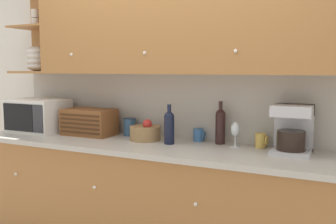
% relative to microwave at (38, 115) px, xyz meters
% --- Properties ---
extents(wall_back, '(5.62, 0.06, 2.60)m').
position_rel_microwave_xyz_m(wall_back, '(1.29, 0.31, 0.19)').
color(wall_back, white).
rests_on(wall_back, ground_plane).
extents(counter_unit, '(3.24, 0.66, 0.96)m').
position_rel_microwave_xyz_m(counter_unit, '(1.29, -0.04, -0.63)').
color(counter_unit, '#A36B38').
rests_on(counter_unit, ground_plane).
extents(backsplash_panel, '(3.22, 0.01, 0.53)m').
position_rel_microwave_xyz_m(backsplash_panel, '(1.29, 0.28, 0.12)').
color(backsplash_panel, '#B7B2A8').
rests_on(backsplash_panel, counter_unit).
extents(upper_cabinets, '(3.22, 0.35, 0.89)m').
position_rel_microwave_xyz_m(upper_cabinets, '(1.45, 0.12, 0.82)').
color(upper_cabinets, '#A36B38').
rests_on(upper_cabinets, backsplash_panel).
extents(microwave, '(0.50, 0.37, 0.30)m').
position_rel_microwave_xyz_m(microwave, '(0.00, 0.00, 0.00)').
color(microwave, silver).
rests_on(microwave, counter_unit).
extents(bread_box, '(0.44, 0.27, 0.23)m').
position_rel_microwave_xyz_m(bread_box, '(0.53, 0.06, -0.04)').
color(bread_box, brown).
rests_on(bread_box, counter_unit).
extents(storage_canister, '(0.11, 0.11, 0.15)m').
position_rel_microwave_xyz_m(storage_canister, '(0.86, 0.18, -0.07)').
color(storage_canister, '#33567A').
rests_on(storage_canister, counter_unit).
extents(fruit_basket, '(0.25, 0.25, 0.17)m').
position_rel_microwave_xyz_m(fruit_basket, '(1.09, 0.06, -0.09)').
color(fruit_basket, '#937047').
rests_on(fruit_basket, counter_unit).
extents(wine_bottle, '(0.08, 0.08, 0.31)m').
position_rel_microwave_xyz_m(wine_bottle, '(1.33, 0.01, -0.01)').
color(wine_bottle, black).
rests_on(wine_bottle, counter_unit).
extents(mug_blue_second, '(0.09, 0.08, 0.10)m').
position_rel_microwave_xyz_m(mug_blue_second, '(1.49, 0.21, -0.10)').
color(mug_blue_second, '#38669E').
rests_on(mug_blue_second, counter_unit).
extents(second_wine_bottle, '(0.08, 0.08, 0.33)m').
position_rel_microwave_xyz_m(second_wine_bottle, '(1.68, 0.18, -0.00)').
color(second_wine_bottle, black).
rests_on(second_wine_bottle, counter_unit).
extents(wine_glass, '(0.07, 0.07, 0.19)m').
position_rel_microwave_xyz_m(wine_glass, '(1.81, 0.11, -0.02)').
color(wine_glass, silver).
rests_on(wine_glass, counter_unit).
extents(mug, '(0.09, 0.08, 0.11)m').
position_rel_microwave_xyz_m(mug, '(1.99, 0.18, -0.10)').
color(mug, gold).
rests_on(mug, counter_unit).
extents(coffee_maker, '(0.26, 0.25, 0.33)m').
position_rel_microwave_xyz_m(coffee_maker, '(2.21, 0.08, 0.02)').
color(coffee_maker, '#B7B7BC').
rests_on(coffee_maker, counter_unit).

